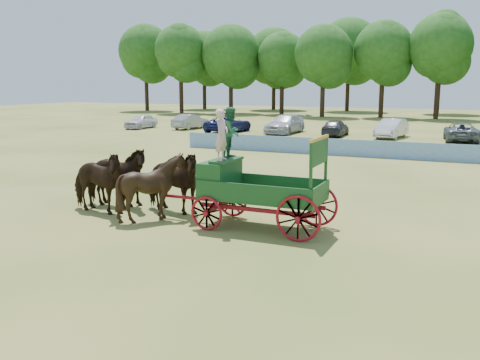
# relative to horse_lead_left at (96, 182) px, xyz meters

# --- Properties ---
(ground) EXTENTS (160.00, 160.00, 0.00)m
(ground) POSITION_rel_horse_lead_left_xyz_m (7.39, 0.29, -1.12)
(ground) COLOR #AA914C
(ground) RESTS_ON ground
(horse_lead_left) EXTENTS (2.77, 1.47, 2.25)m
(horse_lead_left) POSITION_rel_horse_lead_left_xyz_m (0.00, 0.00, 0.00)
(horse_lead_left) COLOR black
(horse_lead_left) RESTS_ON ground
(horse_lead_right) EXTENTS (2.84, 1.68, 2.25)m
(horse_lead_right) POSITION_rel_horse_lead_left_xyz_m (0.00, 1.10, 0.00)
(horse_lead_right) COLOR black
(horse_lead_right) RESTS_ON ground
(horse_wheel_left) EXTENTS (2.30, 2.11, 2.25)m
(horse_wheel_left) POSITION_rel_horse_lead_left_xyz_m (2.40, 0.00, 0.00)
(horse_wheel_left) COLOR black
(horse_wheel_left) RESTS_ON ground
(horse_wheel_right) EXTENTS (2.82, 1.61, 2.25)m
(horse_wheel_right) POSITION_rel_horse_lead_left_xyz_m (2.40, 1.10, 0.00)
(horse_wheel_right) COLOR black
(horse_wheel_right) RESTS_ON ground
(farm_dray) EXTENTS (6.00, 2.00, 3.80)m
(farm_dray) POSITION_rel_horse_lead_left_xyz_m (5.34, 0.58, 0.57)
(farm_dray) COLOR #A5101A
(farm_dray) RESTS_ON ground
(sponsor_banner) EXTENTS (26.00, 0.08, 1.05)m
(sponsor_banner) POSITION_rel_horse_lead_left_xyz_m (6.39, 18.29, -0.60)
(sponsor_banner) COLOR #1E5BA6
(sponsor_banner) RESTS_ON ground
(parked_cars) EXTENTS (40.24, 6.90, 1.64)m
(parked_cars) POSITION_rel_horse_lead_left_xyz_m (1.27, 30.20, -0.37)
(parked_cars) COLOR silver
(parked_cars) RESTS_ON ground
(treeline) EXTENTS (91.64, 24.63, 15.21)m
(treeline) POSITION_rel_horse_lead_left_xyz_m (3.38, 60.44, 8.09)
(treeline) COLOR #382314
(treeline) RESTS_ON ground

